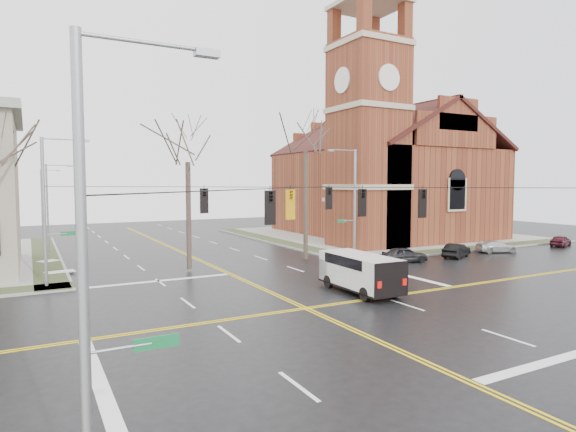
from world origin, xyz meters
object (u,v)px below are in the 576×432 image
signal_pole_nw (47,207)px  parked_car_d (561,241)px  parked_car_a (405,255)px  streetlight_north_a (49,204)px  signal_pole_sw (93,264)px  cargo_van (358,270)px  parked_car_c (496,247)px  signal_pole_ne (353,200)px  church (379,166)px  tree_ne (306,144)px  streetlight_north_b (43,198)px  parked_car_b (456,250)px  tree_nw_near (188,155)px

signal_pole_nw → parked_car_d: bearing=-3.9°
parked_car_a → streetlight_north_a: bearing=66.8°
signal_pole_sw → cargo_van: 21.13m
parked_car_c → parked_car_d: (9.35, -0.23, 0.04)m
signal_pole_nw → parked_car_a: size_ratio=2.45×
parked_car_c → signal_pole_sw: bearing=138.9°
signal_pole_ne → parked_car_a: bearing=-45.4°
church → cargo_van: church is taller
church → cargo_van: 31.33m
parked_car_c → tree_ne: tree_ne is taller
signal_pole_sw → parked_car_c: 42.15m
signal_pole_sw → cargo_van: signal_pole_sw is taller
parked_car_c → parked_car_d: 9.35m
cargo_van → parked_car_a: size_ratio=1.60×
signal_pole_sw → tree_ne: size_ratio=0.68×
streetlight_north_b → cargo_van: (15.30, -46.15, -3.16)m
signal_pole_ne → tree_ne: size_ratio=0.68×
streetlight_north_b → tree_ne: (18.31, -34.98, 5.09)m
parked_car_c → signal_pole_nw: bearing=105.7°
streetlight_north_b → parked_car_a: size_ratio=2.18×
signal_pole_nw → signal_pole_sw: size_ratio=1.00×
signal_pole_nw → tree_ne: (18.98, 1.52, 4.61)m
cargo_van → parked_car_d: (30.16, 6.54, -0.72)m
cargo_van → parked_car_a: cargo_van is taller
parked_car_b → church: bearing=-39.6°
signal_pole_nw → parked_car_d: (46.12, -3.11, -4.37)m
parked_car_a → parked_car_d: size_ratio=1.07×
signal_pole_ne → signal_pole_sw: bearing=-134.6°
signal_pole_sw → parked_car_a: 32.77m
signal_pole_ne → signal_pole_nw: 22.64m
streetlight_north_b → parked_car_d: streetlight_north_b is taller
streetlight_north_b → parked_car_a: bearing=-57.7°
church → streetlight_north_b: size_ratio=3.44×
streetlight_north_a → parked_car_a: streetlight_north_a is taller
parked_car_d → parked_car_c: bearing=70.0°
streetlight_north_a → streetlight_north_b: size_ratio=1.00×
signal_pole_sw → parked_car_d: 50.42m
parked_car_a → parked_car_b: 5.66m
signal_pole_ne → parked_car_d: signal_pole_ne is taller
parked_car_b → tree_nw_near: tree_nw_near is taller
streetlight_north_b → cargo_van: size_ratio=1.36×
signal_pole_nw → signal_pole_sw: (0.00, -23.00, 0.00)m
church → signal_pole_sw: 51.29m
streetlight_north_a → tree_ne: (18.31, -14.98, 5.09)m
streetlight_north_b → tree_nw_near: size_ratio=0.69×
tree_ne → streetlight_north_b: bearing=117.6°
tree_nw_near → cargo_van: bearing=-58.5°
church → streetlight_north_a: 35.78m
signal_pole_ne → signal_pole_sw: size_ratio=1.00×
streetlight_north_b → parked_car_b: (30.60, -39.70, -3.87)m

